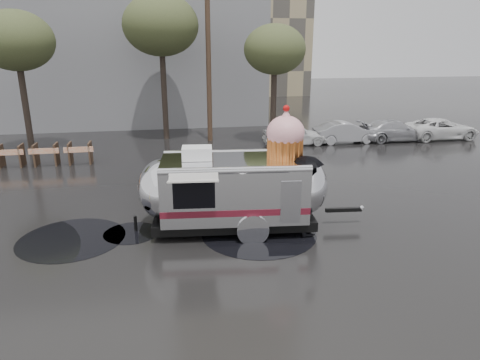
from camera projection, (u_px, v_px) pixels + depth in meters
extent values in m
plane|color=black|center=(177.00, 253.00, 11.42)|extent=(120.00, 120.00, 0.00)
cylinder|color=black|center=(131.00, 233.00, 12.63)|extent=(1.61, 1.61, 0.01)
cylinder|color=black|center=(259.00, 233.00, 12.61)|extent=(3.38, 3.38, 0.01)
cylinder|color=black|center=(203.00, 220.00, 13.58)|extent=(2.07, 2.07, 0.01)
cylinder|color=black|center=(72.00, 239.00, 12.25)|extent=(3.00, 3.00, 0.01)
cube|color=slate|center=(104.00, 28.00, 31.30)|extent=(22.00, 12.00, 13.00)
cylinder|color=#473323|center=(209.00, 61.00, 23.64)|extent=(0.28, 0.28, 9.00)
cylinder|color=#382D26|center=(24.00, 95.00, 21.54)|extent=(0.32, 0.32, 5.85)
ellipsoid|color=#394323|center=(16.00, 41.00, 20.76)|extent=(3.64, 3.64, 2.86)
cylinder|color=#382D26|center=(164.00, 81.00, 24.48)|extent=(0.32, 0.32, 6.75)
ellipsoid|color=#394323|center=(161.00, 25.00, 23.58)|extent=(4.20, 4.20, 3.30)
cylinder|color=#382D26|center=(274.00, 94.00, 23.84)|extent=(0.32, 0.32, 5.40)
ellipsoid|color=#394323|center=(275.00, 49.00, 23.12)|extent=(3.36, 3.36, 2.64)
cube|color=#473323|center=(1.00, 156.00, 19.37)|extent=(0.08, 0.80, 1.00)
cube|color=#473323|center=(22.00, 155.00, 19.52)|extent=(0.08, 0.80, 1.00)
cube|color=#E5590C|center=(8.00, 152.00, 19.01)|extent=(1.30, 0.04, 0.25)
cube|color=#473323|center=(36.00, 155.00, 19.62)|extent=(0.08, 0.80, 1.00)
cube|color=#473323|center=(57.00, 154.00, 19.78)|extent=(0.08, 0.80, 1.00)
cube|color=#E5590C|center=(44.00, 151.00, 19.27)|extent=(1.30, 0.04, 0.25)
cube|color=#473323|center=(70.00, 153.00, 19.88)|extent=(0.08, 0.80, 1.00)
cube|color=#473323|center=(90.00, 153.00, 20.04)|extent=(0.08, 0.80, 1.00)
cube|color=#E5590C|center=(78.00, 150.00, 19.53)|extent=(1.30, 0.04, 0.25)
imported|color=silver|center=(295.00, 132.00, 23.68)|extent=(4.00, 1.80, 1.40)
imported|color=#B2B2B7|center=(346.00, 131.00, 24.19)|extent=(4.00, 1.80, 1.40)
imported|color=#B2B2B7|center=(395.00, 128.00, 24.70)|extent=(4.20, 1.80, 1.44)
imported|color=silver|center=(441.00, 126.00, 25.21)|extent=(4.40, 1.90, 1.50)
cube|color=silver|center=(233.00, 186.00, 12.62)|extent=(4.34, 2.57, 1.70)
ellipsoid|color=silver|center=(302.00, 185.00, 12.78)|extent=(1.62, 2.30, 1.70)
ellipsoid|color=silver|center=(162.00, 188.00, 12.45)|extent=(1.62, 2.30, 1.70)
cube|color=black|center=(233.00, 218.00, 12.91)|extent=(4.88, 2.34, 0.28)
cylinder|color=black|center=(253.00, 230.00, 12.03)|extent=(0.68, 0.27, 0.66)
cylinder|color=black|center=(246.00, 206.00, 13.87)|extent=(0.68, 0.27, 0.66)
cylinder|color=silver|center=(253.00, 231.00, 11.89)|extent=(0.91, 0.18, 0.91)
cube|color=black|center=(344.00, 210.00, 13.14)|extent=(1.14, 0.22, 0.11)
sphere|color=silver|center=(362.00, 208.00, 13.17)|extent=(0.17, 0.17, 0.15)
cylinder|color=black|center=(136.00, 224.00, 12.71)|extent=(0.10, 0.10, 0.47)
cube|color=#59121F|center=(236.00, 213.00, 11.72)|extent=(4.13, 0.44, 0.19)
cube|color=#59121F|center=(231.00, 188.00, 13.77)|extent=(4.13, 0.44, 0.19)
cube|color=black|center=(194.00, 195.00, 11.44)|extent=(1.13, 0.14, 0.75)
cube|color=beige|center=(193.00, 181.00, 11.09)|extent=(1.36, 0.60, 0.13)
cube|color=silver|center=(291.00, 202.00, 11.74)|extent=(0.57, 0.09, 1.23)
cube|color=white|center=(197.00, 153.00, 12.22)|extent=(0.91, 0.69, 0.36)
cylinder|color=orange|center=(285.00, 148.00, 12.39)|extent=(1.07, 1.07, 0.57)
ellipsoid|color=#FDB1B5|center=(286.00, 133.00, 12.26)|extent=(1.20, 1.20, 0.98)
cone|color=#FDB1B5|center=(286.00, 116.00, 12.11)|extent=(0.52, 0.52, 0.38)
sphere|color=red|center=(286.00, 108.00, 12.05)|extent=(0.21, 0.21, 0.19)
imported|color=black|center=(305.00, 201.00, 12.44)|extent=(0.73, 1.02, 1.93)
imported|color=black|center=(306.00, 169.00, 12.14)|extent=(1.18, 1.18, 0.81)
cylinder|color=black|center=(305.00, 206.00, 12.48)|extent=(0.02, 0.02, 1.65)
cylinder|color=black|center=(294.00, 200.00, 13.26)|extent=(0.05, 0.34, 1.46)
cylinder|color=black|center=(280.00, 199.00, 13.37)|extent=(0.28, 0.20, 1.46)
cylinder|color=black|center=(285.00, 203.00, 12.96)|extent=(0.31, 0.17, 1.46)
cube|color=black|center=(287.00, 178.00, 12.97)|extent=(0.13, 0.11, 0.10)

